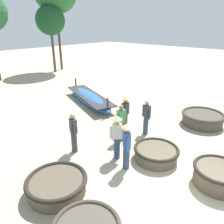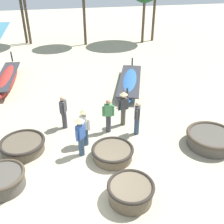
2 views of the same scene
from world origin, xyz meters
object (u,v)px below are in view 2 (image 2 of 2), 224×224
(coracle_front_right, at_px, (23,145))
(fisherman_crouching, at_px, (123,106))
(coracle_nearest, at_px, (2,180))
(fisherman_standing_right, at_px, (108,115))
(fisherman_hauling, at_px, (81,134))
(long_boat_blue_hull, at_px, (130,82))
(long_boat_red_hull, at_px, (7,79))
(fisherman_with_hat, at_px, (137,117))
(fisherman_standing_left, at_px, (64,112))
(coracle_far_left, at_px, (131,191))
(coracle_weathered, at_px, (113,153))
(coracle_upturned, at_px, (211,139))
(fisherman_by_coracle, at_px, (85,125))

(coracle_front_right, distance_m, fisherman_crouching, 4.54)
(coracle_nearest, xyz_separation_m, fisherman_standing_right, (4.11, 2.50, 0.51))
(fisherman_hauling, bearing_deg, long_boat_blue_hull, 58.11)
(long_boat_red_hull, distance_m, fisherman_with_hat, 9.15)
(fisherman_standing_right, distance_m, fisherman_with_hat, 1.24)
(fisherman_standing_left, bearing_deg, fisherman_with_hat, -21.41)
(coracle_far_left, height_order, fisherman_standing_left, fisherman_standing_left)
(coracle_weathered, height_order, long_boat_blue_hull, long_boat_blue_hull)
(coracle_far_left, bearing_deg, long_boat_blue_hull, 74.08)
(long_boat_red_hull, height_order, fisherman_standing_left, fisherman_standing_left)
(coracle_upturned, bearing_deg, fisherman_by_coracle, 166.71)
(fisherman_with_hat, relative_size, fisherman_hauling, 0.94)
(coracle_nearest, distance_m, long_boat_blue_hull, 9.42)
(long_boat_blue_hull, xyz_separation_m, fisherman_hauling, (-3.61, -5.80, 0.66))
(coracle_upturned, relative_size, long_boat_red_hull, 0.38)
(coracle_nearest, distance_m, fisherman_crouching, 5.73)
(coracle_nearest, height_order, long_boat_blue_hull, long_boat_blue_hull)
(coracle_upturned, relative_size, fisherman_with_hat, 1.28)
(coracle_front_right, bearing_deg, coracle_weathered, -19.83)
(fisherman_crouching, bearing_deg, fisherman_hauling, -140.04)
(fisherman_crouching, height_order, fisherman_hauling, same)
(long_boat_blue_hull, distance_m, fisherman_standing_right, 5.00)
(fisherman_with_hat, bearing_deg, long_boat_blue_hull, 77.27)
(long_boat_red_hull, bearing_deg, coracle_far_left, -64.79)
(coracle_upturned, distance_m, long_boat_blue_hull, 6.54)
(fisherman_crouching, bearing_deg, fisherman_standing_right, -152.13)
(coracle_front_right, relative_size, fisherman_by_coracle, 1.06)
(coracle_far_left, bearing_deg, fisherman_crouching, 78.26)
(fisherman_standing_right, xyz_separation_m, fisherman_with_hat, (1.16, -0.45, 0.00))
(long_boat_red_hull, xyz_separation_m, fisherman_hauling, (3.60, -7.71, 0.57))
(coracle_far_left, bearing_deg, long_boat_red_hull, 115.21)
(long_boat_red_hull, bearing_deg, fisherman_crouching, -45.96)
(coracle_weathered, distance_m, long_boat_red_hull, 9.45)
(fisherman_crouching, bearing_deg, fisherman_by_coracle, -148.48)
(long_boat_blue_hull, bearing_deg, coracle_front_right, -139.13)
(fisherman_hauling, bearing_deg, fisherman_standing_left, 103.58)
(long_boat_red_hull, bearing_deg, coracle_nearest, -84.54)
(coracle_far_left, xyz_separation_m, long_boat_red_hull, (-4.83, 10.26, 0.06))
(long_boat_blue_hull, bearing_deg, long_boat_red_hull, 165.19)
(fisherman_standing_left, xyz_separation_m, fisherman_hauling, (0.51, -2.11, 0.12))
(coracle_upturned, bearing_deg, long_boat_blue_hull, 104.09)
(coracle_weathered, bearing_deg, fisherman_hauling, 157.37)
(coracle_front_right, relative_size, fisherman_hauling, 1.06)
(fisherman_with_hat, distance_m, fisherman_hauling, 2.68)
(coracle_weathered, relative_size, long_boat_red_hull, 0.30)
(long_boat_red_hull, bearing_deg, fisherman_hauling, -64.95)
(long_boat_blue_hull, relative_size, fisherman_standing_left, 3.44)
(long_boat_red_hull, distance_m, fisherman_by_coracle, 8.08)
(coracle_far_left, xyz_separation_m, coracle_weathered, (-0.10, 2.08, -0.07))
(coracle_weathered, bearing_deg, coracle_nearest, -170.37)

